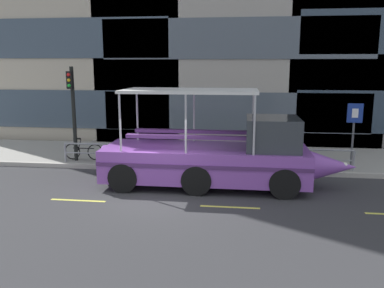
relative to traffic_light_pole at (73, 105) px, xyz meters
name	(u,v)px	position (x,y,z in m)	size (l,w,h in m)	color
ground_plane	(158,195)	(4.38, -3.64, -2.60)	(120.00, 120.00, 0.00)	#333335
sidewalk	(183,156)	(4.38, 1.96, -2.51)	(32.00, 4.80, 0.18)	#99968E
curb_edge	(174,169)	(4.38, -0.53, -2.51)	(32.00, 0.18, 0.18)	#B2ADA3
lane_centreline	(152,204)	(4.38, -4.46, -2.60)	(25.80, 0.12, 0.01)	#DBD64C
curb_guardrail	(203,153)	(5.52, -0.19, -1.87)	(11.87, 0.09, 0.83)	gray
traffic_light_pole	(73,105)	(0.00, 0.00, 0.00)	(0.24, 0.46, 3.99)	black
parking_sign	(354,124)	(11.49, 0.44, -0.68)	(0.60, 0.12, 2.56)	#4C4F54
leaned_bicycle	(84,151)	(0.29, 0.21, -2.04)	(1.74, 0.46, 0.96)	black
duck_tour_boat	(220,156)	(6.33, -2.30, -1.53)	(8.86, 2.54, 3.40)	purple
pedestrian_near_bow	(283,136)	(8.85, 1.29, -1.37)	(0.31, 0.46, 1.73)	#47423D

